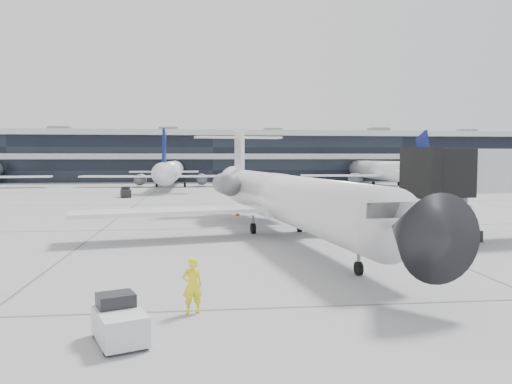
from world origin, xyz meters
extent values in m
plane|color=gray|center=(0.00, 0.00, 0.00)|extent=(220.00, 220.00, 0.00)
cube|color=black|center=(0.00, 82.00, 5.00)|extent=(170.00, 22.00, 10.00)
cylinder|color=white|center=(2.91, -4.75, 2.64)|extent=(6.70, 27.70, 3.10)
cone|color=black|center=(4.94, -19.99, 2.64)|extent=(3.49, 3.59, 3.10)
cone|color=white|center=(0.86, 10.72, 2.98)|extent=(3.40, 4.03, 2.94)
cube|color=white|center=(-4.63, -4.59, 1.84)|extent=(12.96, 5.45, 0.25)
cube|color=white|center=(10.15, -2.63, 1.84)|extent=(12.78, 3.76, 0.25)
cylinder|color=slate|center=(-0.60, 4.27, 3.10)|extent=(2.22, 4.09, 1.72)
cylinder|color=slate|center=(3.95, 4.88, 3.10)|extent=(2.22, 4.09, 1.72)
cube|color=white|center=(0.95, 10.03, 5.39)|extent=(0.71, 3.00, 5.16)
cube|color=white|center=(0.89, 10.49, 7.23)|extent=(8.43, 2.91, 0.18)
cylinder|color=black|center=(4.35, -15.55, 0.32)|extent=(0.29, 0.66, 0.64)
cylinder|color=black|center=(0.90, -2.70, 0.37)|extent=(0.37, 0.76, 0.73)
cylinder|color=black|center=(4.32, -2.25, 0.37)|extent=(0.37, 0.76, 0.73)
cube|color=black|center=(12.08, -7.68, 4.39)|extent=(3.21, 3.73, 2.93)
cylinder|color=slate|center=(13.84, -7.40, 1.46)|extent=(0.46, 0.46, 2.93)
cube|color=black|center=(13.84, -7.40, 0.37)|extent=(2.09, 1.74, 0.73)
imported|color=#FFF41A|center=(-3.06, -20.26, 0.97)|extent=(0.81, 0.63, 1.95)
cube|color=silver|center=(-5.10, -22.78, 0.52)|extent=(1.92, 2.40, 0.86)
cube|color=black|center=(-5.28, -22.34, 1.10)|extent=(1.29, 1.18, 0.48)
cylinder|color=black|center=(-5.87, -22.26, 0.21)|extent=(0.31, 0.45, 0.42)
cylinder|color=black|center=(-4.90, -21.88, 0.21)|extent=(0.31, 0.45, 0.42)
cylinder|color=black|center=(-5.31, -23.68, 0.21)|extent=(0.31, 0.45, 0.42)
cylinder|color=black|center=(-4.33, -23.29, 0.21)|extent=(0.31, 0.45, 0.42)
cone|color=#D74A0B|center=(0.62, 8.18, 0.32)|extent=(0.41, 0.41, 0.64)
cube|color=#D74A0B|center=(0.62, 8.18, 0.02)|extent=(0.47, 0.47, 0.03)
cube|color=black|center=(-12.65, 30.56, 0.55)|extent=(1.74, 2.43, 0.90)
cube|color=black|center=(-12.75, 31.05, 1.16)|extent=(1.27, 1.11, 0.50)
cylinder|color=black|center=(-13.36, 31.23, 0.22)|extent=(0.27, 0.47, 0.44)
cylinder|color=black|center=(-12.27, 31.46, 0.22)|extent=(0.27, 0.47, 0.44)
cylinder|color=black|center=(-13.02, 29.66, 0.22)|extent=(0.27, 0.47, 0.44)
cylinder|color=black|center=(-11.94, 29.89, 0.22)|extent=(0.27, 0.47, 0.44)
camera|label=1|loc=(-2.76, -37.19, 5.36)|focal=35.00mm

